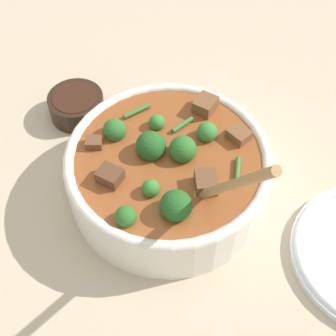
% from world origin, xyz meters
% --- Properties ---
extents(ground_plane, '(4.00, 4.00, 0.00)m').
position_xyz_m(ground_plane, '(0.00, 0.00, 0.00)').
color(ground_plane, '#C6B293').
extents(stew_bowl, '(0.30, 0.30, 0.26)m').
position_xyz_m(stew_bowl, '(0.00, 0.00, 0.05)').
color(stew_bowl, white).
rests_on(stew_bowl, ground_plane).
extents(condiment_bowl, '(0.10, 0.10, 0.04)m').
position_xyz_m(condiment_bowl, '(-0.10, -0.21, 0.02)').
color(condiment_bowl, black).
rests_on(condiment_bowl, ground_plane).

